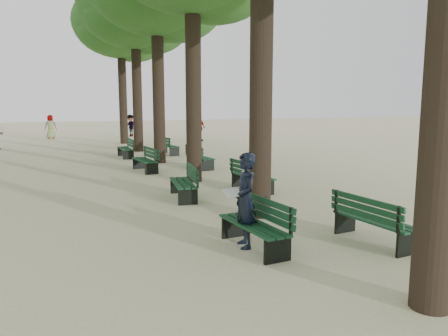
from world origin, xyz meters
name	(u,v)px	position (x,y,z in m)	size (l,w,h in m)	color
ground	(258,270)	(0.00, 0.00, 0.00)	(120.00, 120.00, 0.00)	beige
tree_central_4	(135,7)	(1.50, 18.00, 7.65)	(6.00, 6.00, 9.95)	#33261C
tree_central_5	(120,23)	(1.50, 23.00, 7.65)	(6.00, 6.00, 9.95)	#33261C
bench_left_0	(254,234)	(0.37, 0.95, 0.27)	(0.72, 1.84, 0.92)	black
bench_left_1	(183,189)	(0.37, 5.49, 0.27)	(0.80, 1.86, 0.92)	black
bench_left_2	(145,165)	(0.37, 10.72, 0.27)	(0.76, 1.85, 0.92)	black
bench_left_3	(125,152)	(0.37, 15.45, 0.27)	(0.58, 1.80, 0.92)	black
bench_right_0	(374,229)	(2.63, 0.40, 0.27)	(0.73, 1.84, 0.92)	black
bench_right_1	(252,182)	(2.63, 5.80, 0.27)	(0.78, 1.85, 0.92)	black
bench_right_2	(200,162)	(2.63, 10.76, 0.27)	(0.73, 1.84, 0.92)	black
bench_right_3	(168,149)	(2.63, 15.89, 0.27)	(0.81, 1.86, 0.92)	black
man_with_map	(245,200)	(0.27, 1.11, 0.88)	(0.66, 0.75, 1.76)	black
pedestrian_b	(130,126)	(2.93, 28.93, 0.86)	(1.11, 0.34, 1.72)	#262628
pedestrian_d	(51,127)	(-2.95, 28.88, 0.89)	(0.87, 0.36, 1.78)	#262628
pedestrian_c	(199,128)	(6.67, 22.91, 0.92)	(1.08, 0.37, 1.85)	#262628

